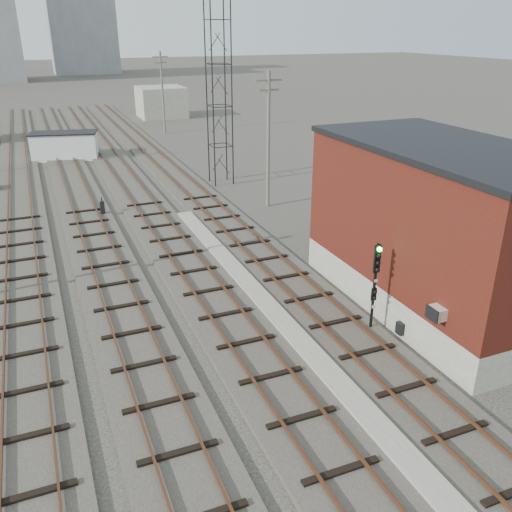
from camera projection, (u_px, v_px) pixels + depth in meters
ground at (106, 134)px, 62.73m from camera, size 320.00×320.00×0.00m
track_right at (172, 173)px, 45.71m from camera, size 3.20×90.00×0.39m
track_mid_right at (125, 178)px, 44.31m from camera, size 3.20×90.00×0.39m
track_mid_left at (74, 183)px, 42.91m from camera, size 3.20×90.00×0.39m
track_left at (19, 188)px, 41.50m from camera, size 3.20×90.00×0.39m
platform_curb at (270, 310)px, 23.75m from camera, size 0.90×28.00×0.26m
brick_building at (439, 228)px, 23.13m from camera, size 6.54×12.20×7.22m
lattice_tower at (219, 85)px, 40.46m from camera, size 1.60×1.60×15.00m
utility_pole_right_a at (268, 137)px, 35.93m from camera, size 1.80×0.24×9.00m
utility_pole_right_b at (162, 91)px, 61.43m from camera, size 1.80×0.24×9.00m
apartment_right at (81, 19)px, 136.93m from camera, size 16.00×12.00×26.00m
shed_right at (161, 102)px, 73.60m from camera, size 6.00×6.00×4.00m
signal_mast at (375, 282)px, 21.47m from camera, size 0.40×0.41×3.88m
switch_stand at (103, 208)px, 35.60m from camera, size 0.32×0.32×1.20m
site_trailer at (65, 146)px, 50.56m from camera, size 6.41×3.83×2.52m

